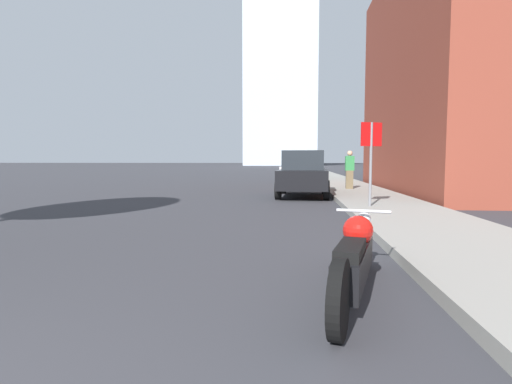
% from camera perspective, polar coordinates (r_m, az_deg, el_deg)
% --- Properties ---
extents(sidewalk, '(2.47, 240.00, 0.15)m').
position_cam_1_polar(sidewalk, '(40.70, 9.02, 2.73)').
color(sidewalk, gray).
rests_on(sidewalk, ground_plane).
extents(distant_tower, '(18.12, 18.12, 56.11)m').
position_cam_1_polar(distant_tower, '(109.60, 3.64, 18.66)').
color(distant_tower, silver).
rests_on(distant_tower, ground_plane).
extents(motorcycle, '(0.91, 2.56, 0.76)m').
position_cam_1_polar(motorcycle, '(4.08, 13.92, -9.13)').
color(motorcycle, black).
rests_on(motorcycle, ground_plane).
extents(parked_car_black, '(1.97, 4.04, 1.67)m').
position_cam_1_polar(parked_car_black, '(14.70, 6.75, 2.58)').
color(parked_car_black, black).
rests_on(parked_car_black, ground_plane).
extents(parked_car_silver, '(2.13, 4.02, 1.64)m').
position_cam_1_polar(parked_car_silver, '(25.17, 5.87, 3.38)').
color(parked_car_silver, '#BCBCC1').
rests_on(parked_car_silver, ground_plane).
extents(stop_sign, '(0.57, 0.26, 2.14)m').
position_cam_1_polar(stop_sign, '(10.63, 16.11, 5.89)').
color(stop_sign, slate).
rests_on(stop_sign, sidewalk).
extents(pedestrian, '(0.36, 0.22, 1.58)m').
position_cam_1_polar(pedestrian, '(17.00, 13.22, 3.15)').
color(pedestrian, brown).
rests_on(pedestrian, sidewalk).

